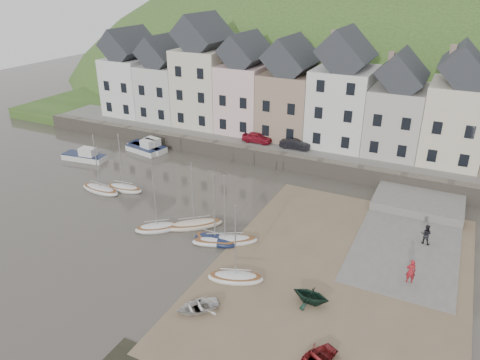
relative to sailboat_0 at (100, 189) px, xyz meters
The scene contains 25 objects.
ground 14.71m from the sailboat_0, 11.99° to the right, with size 160.00×160.00×0.00m, color #423C34.
quay_land 32.33m from the sailboat_0, 63.57° to the left, with size 90.00×30.00×1.50m, color #315020.
quay_street 22.65m from the sailboat_0, 50.49° to the left, with size 70.00×7.00×0.10m, color slate.
seawall 20.05m from the sailboat_0, 44.11° to the left, with size 70.00×1.20×1.80m, color slate.
beach 25.57m from the sailboat_0, ahead, with size 18.00×26.00×0.06m, color brown.
slipway 29.80m from the sailboat_0, ahead, with size 8.00×18.00×0.12m, color slate.
hillside 60.53m from the sailboat_0, 80.64° to the left, with size 134.40×84.00×84.00m.
townhouse_terrace 27.37m from the sailboat_0, 52.37° to the left, with size 61.05×8.00×13.93m.
sailboat_0 is the anchor object (origin of this frame).
sailboat_1 2.38m from the sailboat_0, 33.38° to the left, with size 4.24×1.90×6.32m.
sailboat_2 12.41m from the sailboat_0, ahead, with size 4.82×4.39×6.32m.
sailboat_3 10.37m from the sailboat_0, 20.86° to the right, with size 3.93×3.55×6.32m.
sailboat_4 16.17m from the sailboat_0, 10.42° to the right, with size 5.49×4.01×6.32m.
sailboat_5 15.44m from the sailboat_0, 11.92° to the right, with size 3.82×1.52×6.32m.
sailboat_6 20.16m from the sailboat_0, 20.28° to the right, with size 4.34×2.84×6.32m.
motorboat_0 11.31m from the sailboat_0, 104.08° to the left, with size 4.90×2.58×1.70m.
motorboat_1 9.44m from the sailboat_0, 142.37° to the left, with size 5.47×2.39×1.70m.
motorboat_2 12.15m from the sailboat_0, 103.18° to the left, with size 5.51×2.46×1.70m.
rowboat_white 21.18m from the sailboat_0, 31.22° to the right, with size 2.05×2.87×0.59m, color silver.
rowboat_green 25.53m from the sailboat_0, 15.92° to the right, with size 2.14×2.48×1.30m, color black.
rowboat_red 28.96m from the sailboat_0, 24.17° to the right, with size 2.05×2.88×0.60m, color maroon.
person_red 30.26m from the sailboat_0, ahead, with size 0.68×0.45×1.86m, color maroon.
person_dark 30.93m from the sailboat_0, ahead, with size 0.83×0.65×1.71m, color black.
car_left 19.37m from the sailboat_0, 58.56° to the left, with size 1.47×3.65×1.24m, color maroon.
car_right 22.28m from the sailboat_0, 47.81° to the left, with size 1.23×3.54×1.17m, color black.
Camera 1 is at (16.52, -27.65, 20.14)m, focal length 33.70 mm.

